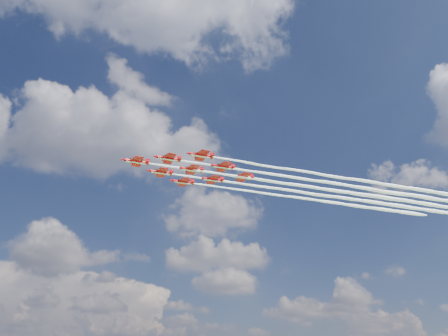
{
  "coord_description": "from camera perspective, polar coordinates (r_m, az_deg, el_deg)",
  "views": [
    {
      "loc": [
        -5.64,
        -159.5,
        4.0
      ],
      "look_at": [
        19.74,
        -6.53,
        77.15
      ],
      "focal_mm": 35.0,
      "sensor_mm": 36.0,
      "label": 1
    }
  ],
  "objects": [
    {
      "name": "jet_lead",
      "position": [
        185.36,
        7.39,
        -1.9
      ],
      "size": [
        126.79,
        27.11,
        2.74
      ],
      "rotation": [
        0.0,
        0.0,
        0.18
      ],
      "color": "red"
    },
    {
      "name": "jet_row2_port",
      "position": [
        185.03,
        11.29,
        -1.56
      ],
      "size": [
        126.79,
        27.11,
        2.74
      ],
      "rotation": [
        0.0,
        0.0,
        0.18
      ],
      "color": "red"
    },
    {
      "name": "jet_row2_starb",
      "position": [
        195.48,
        9.38,
        -3.03
      ],
      "size": [
        126.79,
        27.11,
        2.74
      ],
      "rotation": [
        0.0,
        0.0,
        0.18
      ],
      "color": "red"
    },
    {
      "name": "jet_row3_port",
      "position": [
        185.57,
        15.19,
        -1.22
      ],
      "size": [
        126.79,
        27.11,
        2.74
      ],
      "rotation": [
        0.0,
        0.0,
        0.18
      ],
      "color": "red"
    },
    {
      "name": "jet_row3_centre",
      "position": [
        195.55,
        13.09,
        -2.71
      ],
      "size": [
        126.79,
        27.11,
        2.74
      ],
      "rotation": [
        0.0,
        0.0,
        0.18
      ],
      "color": "red"
    },
    {
      "name": "jet_row3_starb",
      "position": [
        205.88,
        11.19,
        -4.04
      ],
      "size": [
        126.79,
        27.11,
        2.74
      ],
      "rotation": [
        0.0,
        0.0,
        0.18
      ],
      "color": "red"
    },
    {
      "name": "jet_row4_port",
      "position": [
        196.44,
        16.77,
        -2.37
      ],
      "size": [
        126.79,
        27.11,
        2.74
      ],
      "rotation": [
        0.0,
        0.0,
        0.18
      ],
      "color": "red"
    },
    {
      "name": "jet_row4_starb",
      "position": [
        206.3,
        14.7,
        -3.73
      ],
      "size": [
        126.79,
        27.11,
        2.74
      ],
      "rotation": [
        0.0,
        0.0,
        0.18
      ],
      "color": "red"
    },
    {
      "name": "jet_tail",
      "position": [
        207.5,
        18.18,
        -3.4
      ],
      "size": [
        126.79,
        27.11,
        2.74
      ],
      "rotation": [
        0.0,
        0.0,
        0.18
      ],
      "color": "red"
    }
  ]
}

